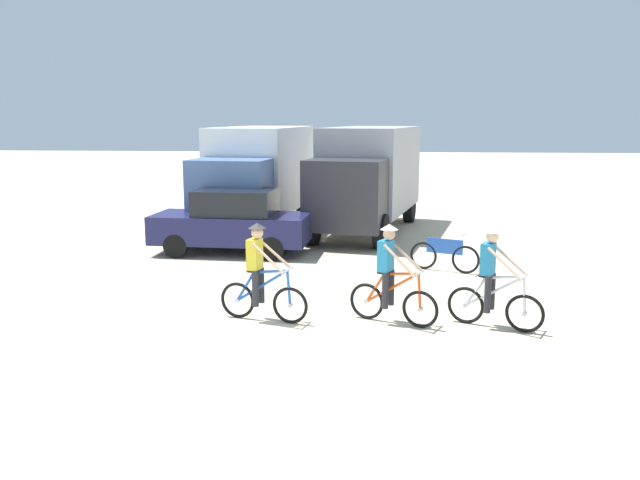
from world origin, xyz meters
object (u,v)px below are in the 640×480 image
(box_truck_white_box, at_px, (258,173))
(box_truck_grey_hauler, at_px, (368,174))
(bicycle_spare, at_px, (444,255))
(sedan_parked, at_px, (232,222))
(cyclist_orange_shirt, at_px, (260,276))
(cyclist_cowboy_hat, at_px, (390,278))
(cyclist_near_camera, at_px, (493,281))

(box_truck_white_box, distance_m, box_truck_grey_hauler, 3.58)
(box_truck_white_box, distance_m, bicycle_spare, 7.95)
(box_truck_grey_hauler, xyz_separation_m, bicycle_spare, (1.92, -5.55, -1.48))
(sedan_parked, distance_m, bicycle_spare, 5.82)
(cyclist_orange_shirt, bearing_deg, box_truck_grey_hauler, 79.24)
(cyclist_cowboy_hat, xyz_separation_m, cyclist_near_camera, (1.79, -0.12, 0.00))
(bicycle_spare, bearing_deg, cyclist_orange_shirt, -131.87)
(box_truck_grey_hauler, distance_m, bicycle_spare, 6.06)
(cyclist_cowboy_hat, bearing_deg, cyclist_orange_shirt, -179.06)
(sedan_parked, distance_m, cyclist_orange_shirt, 6.18)
(box_truck_white_box, height_order, cyclist_cowboy_hat, box_truck_white_box)
(cyclist_orange_shirt, bearing_deg, box_truck_white_box, 99.99)
(bicycle_spare, bearing_deg, cyclist_near_camera, -85.02)
(box_truck_grey_hauler, distance_m, cyclist_cowboy_hat, 9.80)
(box_truck_grey_hauler, relative_size, cyclist_near_camera, 3.89)
(cyclist_orange_shirt, bearing_deg, bicycle_spare, 48.13)
(box_truck_white_box, relative_size, sedan_parked, 1.62)
(cyclist_near_camera, relative_size, bicycle_spare, 1.13)
(cyclist_near_camera, bearing_deg, box_truck_grey_hauler, 103.12)
(cyclist_cowboy_hat, distance_m, bicycle_spare, 4.43)
(box_truck_grey_hauler, xyz_separation_m, cyclist_orange_shirt, (-1.86, -9.77, -1.03))
(box_truck_grey_hauler, height_order, bicycle_spare, box_truck_grey_hauler)
(box_truck_white_box, distance_m, sedan_parked, 3.97)
(sedan_parked, relative_size, cyclist_near_camera, 2.36)
(sedan_parked, distance_m, cyclist_near_camera, 8.43)
(box_truck_grey_hauler, xyz_separation_m, cyclist_cowboy_hat, (0.51, -9.73, -1.03))
(box_truck_white_box, bearing_deg, cyclist_cowboy_hat, -67.22)
(bicycle_spare, bearing_deg, box_truck_white_box, 134.72)
(box_truck_white_box, relative_size, box_truck_grey_hauler, 0.98)
(sedan_parked, xyz_separation_m, cyclist_cowboy_hat, (4.13, -5.88, -0.04))
(box_truck_white_box, relative_size, cyclist_orange_shirt, 3.83)
(box_truck_grey_hauler, bearing_deg, box_truck_white_box, -179.97)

